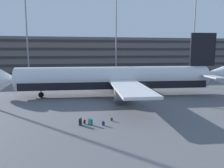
{
  "coord_description": "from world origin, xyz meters",
  "views": [
    {
      "loc": [
        -11.46,
        -35.69,
        8.0
      ],
      "look_at": [
        -5.37,
        -3.04,
        3.0
      ],
      "focal_mm": 35.63,
      "sensor_mm": 36.0,
      "label": 1
    }
  ],
  "objects_px": {
    "backpack_scuffed": "(84,122)",
    "suitcase_red": "(80,122)",
    "airliner": "(117,79)",
    "backpack_purple": "(112,119)",
    "suitcase_small": "(90,122)",
    "backpack_navy": "(103,123)"
  },
  "relations": [
    {
      "from": "airliner",
      "to": "backpack_purple",
      "type": "height_order",
      "value": "airliner"
    },
    {
      "from": "backpack_navy",
      "to": "backpack_scuffed",
      "type": "distance_m",
      "value": 2.24
    },
    {
      "from": "suitcase_red",
      "to": "backpack_purple",
      "type": "xyz_separation_m",
      "value": [
        3.61,
        0.83,
        -0.2
      ]
    },
    {
      "from": "suitcase_small",
      "to": "backpack_scuffed",
      "type": "xyz_separation_m",
      "value": [
        -0.62,
        0.57,
        -0.14
      ]
    },
    {
      "from": "suitcase_red",
      "to": "airliner",
      "type": "bearing_deg",
      "value": 64.44
    },
    {
      "from": "suitcase_small",
      "to": "suitcase_red",
      "type": "bearing_deg",
      "value": 174.47
    },
    {
      "from": "backpack_navy",
      "to": "backpack_purple",
      "type": "bearing_deg",
      "value": 50.11
    },
    {
      "from": "suitcase_small",
      "to": "backpack_navy",
      "type": "distance_m",
      "value": 1.44
    },
    {
      "from": "suitcase_small",
      "to": "airliner",
      "type": "bearing_deg",
      "value": 68.01
    },
    {
      "from": "airliner",
      "to": "suitcase_red",
      "type": "distance_m",
      "value": 16.88
    },
    {
      "from": "backpack_scuffed",
      "to": "suitcase_red",
      "type": "bearing_deg",
      "value": -134.23
    },
    {
      "from": "airliner",
      "to": "suitcase_small",
      "type": "height_order",
      "value": "airliner"
    },
    {
      "from": "suitcase_small",
      "to": "backpack_navy",
      "type": "xyz_separation_m",
      "value": [
        1.36,
        -0.46,
        -0.11
      ]
    },
    {
      "from": "suitcase_small",
      "to": "suitcase_red",
      "type": "xyz_separation_m",
      "value": [
        -1.08,
        0.1,
        0.04
      ]
    },
    {
      "from": "backpack_navy",
      "to": "backpack_purple",
      "type": "xyz_separation_m",
      "value": [
        1.17,
        1.4,
        -0.05
      ]
    },
    {
      "from": "backpack_navy",
      "to": "backpack_scuffed",
      "type": "bearing_deg",
      "value": 152.41
    },
    {
      "from": "airliner",
      "to": "backpack_purple",
      "type": "xyz_separation_m",
      "value": [
        -3.58,
        -14.21,
        -2.82
      ]
    },
    {
      "from": "backpack_navy",
      "to": "airliner",
      "type": "bearing_deg",
      "value": 73.06
    },
    {
      "from": "suitcase_small",
      "to": "backpack_purple",
      "type": "relative_size",
      "value": 1.74
    },
    {
      "from": "suitcase_small",
      "to": "backpack_purple",
      "type": "distance_m",
      "value": 2.7
    },
    {
      "from": "backpack_scuffed",
      "to": "backpack_navy",
      "type": "bearing_deg",
      "value": -27.59
    },
    {
      "from": "suitcase_red",
      "to": "backpack_purple",
      "type": "distance_m",
      "value": 3.71
    }
  ]
}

